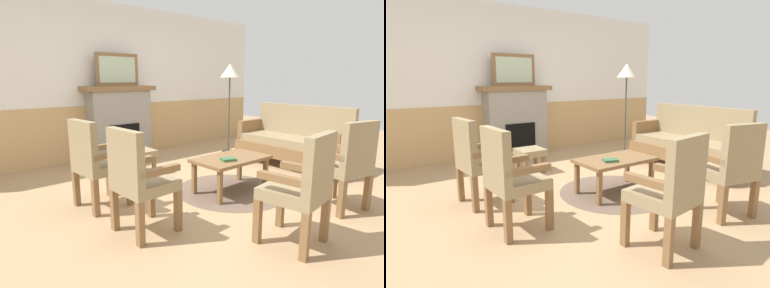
% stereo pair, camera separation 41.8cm
% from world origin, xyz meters
% --- Properties ---
extents(ground_plane, '(14.00, 14.00, 0.00)m').
position_xyz_m(ground_plane, '(0.00, 0.00, 0.00)').
color(ground_plane, tan).
extents(wall_back, '(7.20, 0.14, 2.70)m').
position_xyz_m(wall_back, '(0.00, 2.60, 1.31)').
color(wall_back, white).
rests_on(wall_back, ground_plane).
extents(fireplace, '(1.30, 0.44, 1.28)m').
position_xyz_m(fireplace, '(0.00, 2.35, 0.65)').
color(fireplace, gray).
rests_on(fireplace, ground_plane).
extents(framed_picture, '(0.80, 0.04, 0.56)m').
position_xyz_m(framed_picture, '(0.00, 2.35, 1.56)').
color(framed_picture, brown).
rests_on(framed_picture, fireplace).
extents(couch, '(0.70, 1.80, 0.98)m').
position_xyz_m(couch, '(1.86, -0.03, 0.40)').
color(couch, brown).
rests_on(couch, ground_plane).
extents(coffee_table, '(0.96, 0.56, 0.44)m').
position_xyz_m(coffee_table, '(0.19, -0.19, 0.39)').
color(coffee_table, brown).
rests_on(coffee_table, ground_plane).
extents(round_rug, '(1.38, 1.38, 0.01)m').
position_xyz_m(round_rug, '(0.19, -0.19, 0.00)').
color(round_rug, brown).
rests_on(round_rug, ground_plane).
extents(book_on_table, '(0.20, 0.18, 0.03)m').
position_xyz_m(book_on_table, '(0.03, -0.28, 0.46)').
color(book_on_table, '#33663D').
rests_on(book_on_table, coffee_table).
extents(footstool, '(0.40, 0.40, 0.36)m').
position_xyz_m(footstool, '(-0.28, 1.23, 0.28)').
color(footstool, brown).
rests_on(footstool, ground_plane).
extents(armchair_near_fireplace, '(0.52, 0.52, 0.98)m').
position_xyz_m(armchair_near_fireplace, '(-1.32, 0.42, 0.54)').
color(armchair_near_fireplace, brown).
rests_on(armchair_near_fireplace, ground_plane).
extents(armchair_by_window_left, '(0.50, 0.50, 0.98)m').
position_xyz_m(armchair_by_window_left, '(-1.28, -0.40, 0.54)').
color(armchair_by_window_left, brown).
rests_on(armchair_by_window_left, ground_plane).
extents(armchair_front_left, '(0.53, 0.53, 0.98)m').
position_xyz_m(armchair_front_left, '(-0.36, -1.47, 0.54)').
color(armchair_front_left, brown).
rests_on(armchair_front_left, ground_plane).
extents(armchair_front_center, '(0.57, 0.57, 0.98)m').
position_xyz_m(armchair_front_center, '(0.68, -1.38, 0.54)').
color(armchair_front_center, brown).
rests_on(armchair_front_center, ground_plane).
extents(floor_lamp_by_couch, '(0.36, 0.36, 1.68)m').
position_xyz_m(floor_lamp_by_couch, '(1.76, 1.32, 1.45)').
color(floor_lamp_by_couch, '#332D28').
rests_on(floor_lamp_by_couch, ground_plane).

